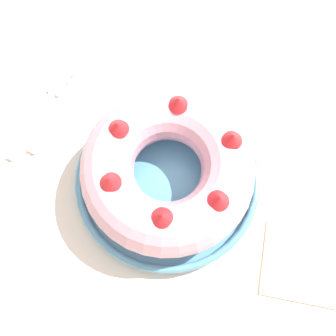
{
  "coord_description": "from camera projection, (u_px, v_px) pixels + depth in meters",
  "views": [
    {
      "loc": [
        0.11,
        -0.17,
        1.38
      ],
      "look_at": [
        0.02,
        0.0,
        0.82
      ],
      "focal_mm": 42.0,
      "sensor_mm": 36.0,
      "label": 1
    }
  ],
  "objects": [
    {
      "name": "cake_knife",
      "position": [
        53.0,
        117.0,
        0.69
      ],
      "size": [
        0.02,
        0.17,
        0.01
      ],
      "rotation": [
        0.0,
        0.0,
        0.03
      ],
      "color": "white",
      "rests_on": "dining_table"
    },
    {
      "name": "bundt_cake",
      "position": [
        168.0,
        168.0,
        0.59
      ],
      "size": [
        0.26,
        0.26,
        0.1
      ],
      "color": "#E09EAD",
      "rests_on": "serving_dish"
    },
    {
      "name": "fork",
      "position": [
        45.0,
        107.0,
        0.7
      ],
      "size": [
        0.02,
        0.19,
        0.01
      ],
      "rotation": [
        0.0,
        0.0,
        -0.01
      ],
      "color": "white",
      "rests_on": "dining_table"
    },
    {
      "name": "dining_table",
      "position": [
        156.0,
        189.0,
        0.74
      ],
      "size": [
        1.23,
        1.26,
        0.75
      ],
      "color": "beige",
      "rests_on": "ground_plane"
    },
    {
      "name": "serving_dish",
      "position": [
        168.0,
        179.0,
        0.64
      ],
      "size": [
        0.3,
        0.3,
        0.03
      ],
      "color": "#518EB2",
      "rests_on": "dining_table"
    },
    {
      "name": "ground_plane",
      "position": [
        161.0,
        241.0,
        1.37
      ],
      "size": [
        8.0,
        8.0,
        0.0
      ],
      "primitive_type": "plane",
      "color": "gray"
    },
    {
      "name": "napkin",
      "position": [
        316.0,
        266.0,
        0.61
      ],
      "size": [
        0.19,
        0.16,
        0.0
      ],
      "primitive_type": "cube",
      "rotation": [
        0.0,
        0.0,
        0.27
      ],
      "color": "beige",
      "rests_on": "dining_table"
    },
    {
      "name": "serving_knife",
      "position": [
        22.0,
        113.0,
        0.69
      ],
      "size": [
        0.02,
        0.21,
        0.01
      ],
      "rotation": [
        0.0,
        0.0,
        -0.05
      ],
      "color": "white",
      "rests_on": "dining_table"
    }
  ]
}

